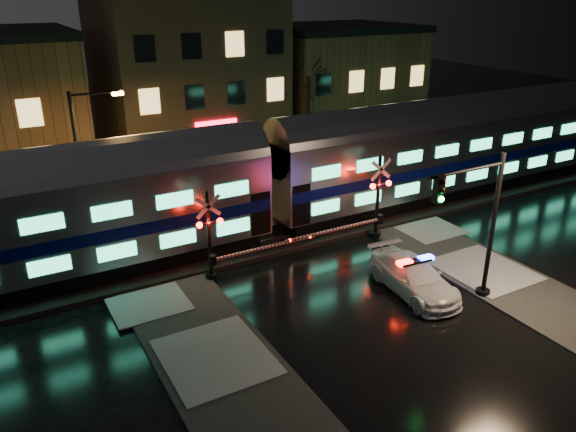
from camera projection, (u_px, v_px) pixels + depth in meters
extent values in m
plane|color=black|center=(326.00, 279.00, 24.73)|extent=(120.00, 120.00, 0.00)
cube|color=black|center=(273.00, 235.00, 28.71)|extent=(90.00, 4.20, 0.24)
cube|color=#2D2D2D|center=(254.00, 412.00, 16.92)|extent=(4.00, 20.00, 0.12)
cube|color=#2D2D2D|center=(541.00, 302.00, 22.82)|extent=(4.00, 20.00, 0.12)
cube|color=brown|center=(186.00, 76.00, 41.57)|extent=(12.00, 11.00, 11.50)
cube|color=brown|center=(335.00, 83.00, 47.64)|extent=(12.00, 10.00, 8.50)
cube|color=black|center=(456.00, 186.00, 34.25)|extent=(24.00, 2.40, 0.80)
cube|color=#B7BAC1|center=(460.00, 149.00, 33.38)|extent=(25.00, 3.05, 3.80)
cube|color=navy|center=(459.00, 156.00, 33.53)|extent=(24.75, 3.09, 0.55)
cube|color=#41FAB4|center=(478.00, 175.00, 32.56)|extent=(21.00, 0.05, 0.62)
cube|color=#41FAB4|center=(482.00, 145.00, 31.88)|extent=(21.00, 0.05, 0.62)
cylinder|color=#B7BAC1|center=(464.00, 121.00, 32.73)|extent=(25.00, 3.05, 3.05)
imported|color=white|center=(414.00, 277.00, 23.41)|extent=(2.41, 4.98, 1.40)
cube|color=black|center=(415.00, 261.00, 23.13)|extent=(1.49, 0.51, 0.09)
cube|color=#FF0C05|center=(405.00, 263.00, 22.92)|extent=(0.67, 0.39, 0.16)
cube|color=#1426FF|center=(426.00, 258.00, 23.31)|extent=(0.67, 0.39, 0.16)
cylinder|color=black|center=(375.00, 235.00, 28.66)|extent=(0.54, 0.54, 0.33)
cylinder|color=black|center=(378.00, 198.00, 27.89)|extent=(0.17, 0.17, 4.35)
sphere|color=#FF0C05|center=(373.00, 186.00, 27.23)|extent=(0.28, 0.28, 0.28)
sphere|color=#FF0C05|center=(389.00, 183.00, 27.68)|extent=(0.28, 0.28, 0.28)
cube|color=white|center=(334.00, 230.00, 26.85)|extent=(5.43, 0.10, 0.10)
cube|color=black|center=(379.00, 219.00, 28.08)|extent=(0.25, 0.30, 0.45)
cylinder|color=black|center=(211.00, 277.00, 24.58)|extent=(0.51, 0.51, 0.31)
cylinder|color=black|center=(209.00, 237.00, 23.86)|extent=(0.16, 0.16, 4.11)
sphere|color=#FF0C05|center=(199.00, 225.00, 23.23)|extent=(0.27, 0.27, 0.27)
sphere|color=#FF0C05|center=(220.00, 221.00, 23.65)|extent=(0.27, 0.27, 0.27)
cube|color=white|center=(266.00, 247.00, 25.19)|extent=(5.14, 0.10, 0.10)
cube|color=black|center=(212.00, 260.00, 24.03)|extent=(0.25, 0.30, 0.45)
cylinder|color=black|center=(483.00, 293.00, 23.29)|extent=(0.58, 0.58, 0.31)
cylinder|color=black|center=(492.00, 228.00, 22.17)|extent=(0.19, 0.19, 6.17)
cylinder|color=black|center=(467.00, 171.00, 20.31)|extent=(3.70, 0.12, 0.12)
cube|color=black|center=(439.00, 189.00, 19.69)|extent=(0.33, 0.29, 1.03)
sphere|color=#0CFF3F|center=(441.00, 199.00, 19.69)|extent=(0.23, 0.23, 0.23)
cylinder|color=black|center=(80.00, 171.00, 26.79)|extent=(0.19, 0.19, 7.54)
cylinder|color=black|center=(95.00, 93.00, 25.93)|extent=(2.26, 0.11, 0.11)
cube|color=orange|center=(118.00, 93.00, 26.44)|extent=(0.52, 0.26, 0.17)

